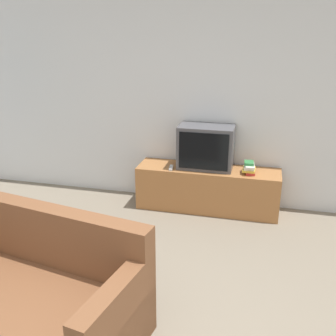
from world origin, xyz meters
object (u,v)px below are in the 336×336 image
at_px(television, 206,147).
at_px(book_stack, 249,168).
at_px(tv_stand, 208,189).
at_px(couch, 26,293).
at_px(remote_on_stand, 171,168).

xyz_separation_m(television, book_stack, (0.54, -0.08, -0.19)).
distance_m(tv_stand, book_stack, 0.60).
bearing_deg(couch, television, 78.43).
bearing_deg(tv_stand, couch, -113.18).
distance_m(television, book_stack, 0.58).
relative_size(television, remote_on_stand, 3.72).
relative_size(tv_stand, couch, 0.90).
xyz_separation_m(television, remote_on_stand, (-0.40, -0.16, -0.25)).
relative_size(tv_stand, remote_on_stand, 9.78).
relative_size(television, couch, 0.34).
distance_m(couch, book_stack, 2.82).
bearing_deg(tv_stand, remote_on_stand, -164.78).
bearing_deg(book_stack, television, 171.32).
bearing_deg(remote_on_stand, couch, -104.34).
bearing_deg(book_stack, remote_on_stand, -175.45).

